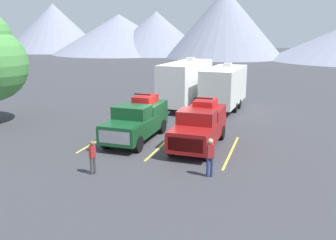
{
  "coord_description": "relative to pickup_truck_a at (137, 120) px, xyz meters",
  "views": [
    {
      "loc": [
        6.25,
        -19.04,
        6.27
      ],
      "look_at": [
        0.0,
        0.19,
        1.2
      ],
      "focal_mm": 38.37,
      "sensor_mm": 36.0,
      "label": 1
    }
  ],
  "objects": [
    {
      "name": "pickup_truck_b",
      "position": [
        3.78,
        -0.15,
        -0.0
      ],
      "size": [
        2.22,
        5.47,
        2.59
      ],
      "color": "maroon",
      "rests_on": "ground"
    },
    {
      "name": "lot_stripe_a",
      "position": [
        -2.11,
        -0.59,
        -1.19
      ],
      "size": [
        0.12,
        5.5,
        0.01
      ],
      "primitive_type": "cube",
      "color": "gold",
      "rests_on": "ground"
    },
    {
      "name": "pickup_truck_a",
      "position": [
        0.0,
        0.0,
        0.0
      ],
      "size": [
        2.22,
        5.61,
        2.59
      ],
      "color": "#144723",
      "rests_on": "ground"
    },
    {
      "name": "camper_trailer_a",
      "position": [
        0.25,
        9.92,
        0.92
      ],
      "size": [
        2.88,
        8.91,
        4.02
      ],
      "color": "white",
      "rests_on": "ground"
    },
    {
      "name": "lot_stripe_c",
      "position": [
        5.62,
        -0.59,
        -1.19
      ],
      "size": [
        0.12,
        5.5,
        0.01
      ],
      "primitive_type": "cube",
      "color": "gold",
      "rests_on": "ground"
    },
    {
      "name": "person_b",
      "position": [
        0.17,
        -5.55,
        -0.29
      ],
      "size": [
        0.28,
        0.3,
        1.55
      ],
      "color": "#3F3F42",
      "rests_on": "ground"
    },
    {
      "name": "ground_plane",
      "position": [
        1.76,
        0.22,
        -1.19
      ],
      "size": [
        240.0,
        240.0,
        0.0
      ],
      "primitive_type": "plane",
      "color": "#38383D"
    },
    {
      "name": "camper_trailer_b",
      "position": [
        3.46,
        9.8,
        0.74
      ],
      "size": [
        2.87,
        7.77,
        3.67
      ],
      "color": "silver",
      "rests_on": "ground"
    },
    {
      "name": "mountain_ridge",
      "position": [
        5.82,
        71.43,
        5.45
      ],
      "size": [
        154.83,
        42.39,
        17.79
      ],
      "color": "gray",
      "rests_on": "ground"
    },
    {
      "name": "lot_stripe_b",
      "position": [
        1.76,
        -0.59,
        -1.19
      ],
      "size": [
        0.12,
        5.5,
        0.01
      ],
      "primitive_type": "cube",
      "color": "gold",
      "rests_on": "ground"
    },
    {
      "name": "person_a",
      "position": [
        5.19,
        -4.24,
        -0.18
      ],
      "size": [
        0.36,
        0.29,
        1.75
      ],
      "color": "navy",
      "rests_on": "ground"
    }
  ]
}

